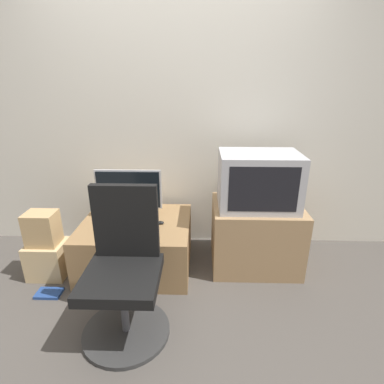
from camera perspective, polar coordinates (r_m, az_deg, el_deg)
name	(u,v)px	position (r m, az deg, el deg)	size (l,w,h in m)	color
ground_plane	(164,338)	(2.17, -5.40, -26.00)	(12.00, 12.00, 0.00)	#4C4742
wall_back	(176,111)	(2.82, -3.04, 15.12)	(4.40, 0.05, 2.60)	silver
desk	(137,244)	(2.72, -10.39, -9.68)	(0.92, 0.79, 0.43)	#937047
side_stand	(255,235)	(2.72, 11.93, -7.97)	(0.75, 0.59, 0.57)	#A37F56
main_monitor	(129,194)	(2.62, -11.92, -0.46)	(0.56, 0.23, 0.43)	silver
keyboard	(130,224)	(2.58, -11.74, -5.92)	(0.36, 0.13, 0.01)	#2D2D2D
mouse	(160,223)	(2.54, -6.13, -5.82)	(0.07, 0.04, 0.03)	black
crt_tv	(258,181)	(2.49, 12.54, 2.14)	(0.64, 0.44, 0.45)	#B7B7BC
office_chair	(124,277)	(2.02, -12.79, -15.50)	(0.57, 0.57, 0.97)	#333333
cardboard_box_lower	(48,259)	(2.86, -25.68, -11.44)	(0.30, 0.26, 0.30)	#D1B27F
cardboard_box_upper	(42,228)	(2.72, -26.62, -6.23)	(0.24, 0.19, 0.28)	tan
book	(49,293)	(2.70, -25.57, -17.01)	(0.19, 0.13, 0.02)	navy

